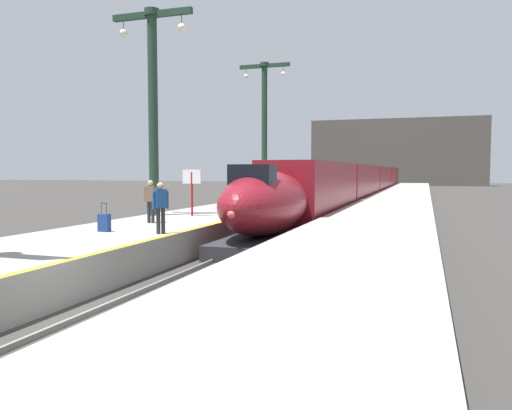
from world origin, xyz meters
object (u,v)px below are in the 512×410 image
passenger_near_edge (161,204)px  passenger_mid_platform (151,198)px  station_column_far (264,118)px  passenger_far_waiting (278,188)px  highspeed_train_main (364,182)px  departure_info_board (192,183)px  rolling_suitcase (104,223)px  station_column_mid (153,93)px

passenger_near_edge → passenger_mid_platform: size_ratio=1.00×
station_column_far → passenger_far_waiting: station_column_far is taller
station_column_far → passenger_near_edge: (3.74, -23.04, -5.15)m
highspeed_train_main → departure_info_board: 32.02m
rolling_suitcase → passenger_mid_platform: bearing=89.4°
passenger_mid_platform → passenger_far_waiting: bearing=82.9°
rolling_suitcase → departure_info_board: size_ratio=0.46×
passenger_far_waiting → rolling_suitcase: 15.84m
station_column_mid → departure_info_board: 4.52m
passenger_near_edge → station_column_far: bearing=99.2°
passenger_near_edge → passenger_far_waiting: 15.67m
station_column_mid → passenger_near_edge: station_column_mid is taller
passenger_far_waiting → highspeed_train_main: bearing=83.2°
highspeed_train_main → passenger_near_edge: size_ratio=45.12×
station_column_far → passenger_far_waiting: 9.56m
passenger_far_waiting → departure_info_board: (-1.41, -9.33, 0.52)m
highspeed_train_main → station_column_mid: 32.85m
passenger_near_edge → rolling_suitcase: bearing=-177.8°
station_column_mid → passenger_far_waiting: (3.23, 9.55, -4.64)m
rolling_suitcase → station_column_mid: bearing=104.7°
rolling_suitcase → departure_info_board: departure_info_board is taller
station_column_far → passenger_near_edge: 23.91m
station_column_far → passenger_far_waiting: (3.23, -7.38, -5.15)m
station_column_mid → passenger_far_waiting: size_ratio=5.55×
highspeed_train_main → passenger_mid_platform: highspeed_train_main is taller
highspeed_train_main → passenger_near_edge: highspeed_train_main is taller
highspeed_train_main → station_column_far: (-5.90, -15.04, 5.22)m
station_column_mid → passenger_mid_platform: 5.85m
passenger_near_edge → passenger_mid_platform: 3.61m
passenger_mid_platform → passenger_near_edge: bearing=-54.7°
highspeed_train_main → departure_info_board: bearing=-97.3°
station_column_far → passenger_mid_platform: 20.81m
passenger_near_edge → passenger_far_waiting: (-0.51, 15.67, 0.00)m
highspeed_train_main → departure_info_board: (-4.08, -31.75, 0.59)m
highspeed_train_main → station_column_mid: bearing=-100.5°
highspeed_train_main → passenger_mid_platform: size_ratio=45.12×
passenger_mid_platform → passenger_far_waiting: (1.58, 12.72, 0.00)m
passenger_mid_platform → departure_info_board: 3.43m
departure_info_board → station_column_mid: bearing=-173.1°
station_column_far → departure_info_board: station_column_far is taller
passenger_near_edge → passenger_mid_platform: same height
passenger_near_edge → passenger_far_waiting: bearing=91.8°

